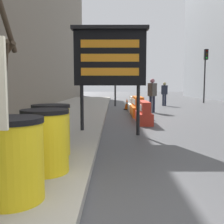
# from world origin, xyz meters

# --- Properties ---
(barrel_drum_foreground) EXTENTS (0.71, 0.71, 0.95)m
(barrel_drum_foreground) POSITION_xyz_m (-0.77, 0.59, 0.61)
(barrel_drum_foreground) COLOR yellow
(barrel_drum_foreground) RESTS_ON sidewalk_left
(barrel_drum_middle) EXTENTS (0.71, 0.71, 0.95)m
(barrel_drum_middle) POSITION_xyz_m (-0.66, 1.57, 0.61)
(barrel_drum_middle) COLOR yellow
(barrel_drum_middle) RESTS_ON sidewalk_left
(barrel_drum_back) EXTENTS (0.71, 0.71, 0.95)m
(barrel_drum_back) POSITION_xyz_m (-0.80, 2.54, 0.61)
(barrel_drum_back) COLOR yellow
(barrel_drum_back) RESTS_ON sidewalk_left
(message_board) EXTENTS (2.15, 0.36, 3.08)m
(message_board) POSITION_xyz_m (0.26, 5.26, 2.23)
(message_board) COLOR black
(message_board) RESTS_ON ground_plane
(jersey_barrier_red_striped) EXTENTS (0.51, 1.80, 0.84)m
(jersey_barrier_red_striped) POSITION_xyz_m (1.51, 7.69, 0.37)
(jersey_barrier_red_striped) COLOR red
(jersey_barrier_red_striped) RESTS_ON ground_plane
(jersey_barrier_orange_far) EXTENTS (0.61, 2.14, 0.92)m
(jersey_barrier_orange_far) POSITION_xyz_m (1.51, 10.16, 0.40)
(jersey_barrier_orange_far) COLOR orange
(jersey_barrier_orange_far) RESTS_ON ground_plane
(jersey_barrier_white) EXTENTS (0.64, 1.96, 0.82)m
(jersey_barrier_white) POSITION_xyz_m (1.51, 12.58, 0.36)
(jersey_barrier_white) COLOR silver
(jersey_barrier_white) RESTS_ON ground_plane
(traffic_cone_near) EXTENTS (0.39, 0.39, 0.69)m
(traffic_cone_near) POSITION_xyz_m (1.17, 13.38, 0.34)
(traffic_cone_near) COLOR black
(traffic_cone_near) RESTS_ON ground_plane
(traffic_light_near_curb) EXTENTS (0.28, 0.44, 3.67)m
(traffic_light_near_curb) POSITION_xyz_m (0.48, 15.95, 2.67)
(traffic_light_near_curb) COLOR #2D2D30
(traffic_light_near_curb) RESTS_ON ground_plane
(traffic_light_far_side) EXTENTS (0.28, 0.45, 4.36)m
(traffic_light_far_side) POSITION_xyz_m (7.87, 19.38, 3.15)
(traffic_light_far_side) COLOR #2D2D30
(traffic_light_far_side) RESTS_ON ground_plane
(pedestrian_worker) EXTENTS (0.49, 0.35, 1.67)m
(pedestrian_worker) POSITION_xyz_m (3.98, 16.36, 0.99)
(pedestrian_worker) COLOR #23283D
(pedestrian_worker) RESTS_ON ground_plane
(pedestrian_passerby) EXTENTS (0.52, 0.54, 1.80)m
(pedestrian_passerby) POSITION_xyz_m (2.43, 11.71, 1.07)
(pedestrian_passerby) COLOR #23283D
(pedestrian_passerby) RESTS_ON ground_plane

